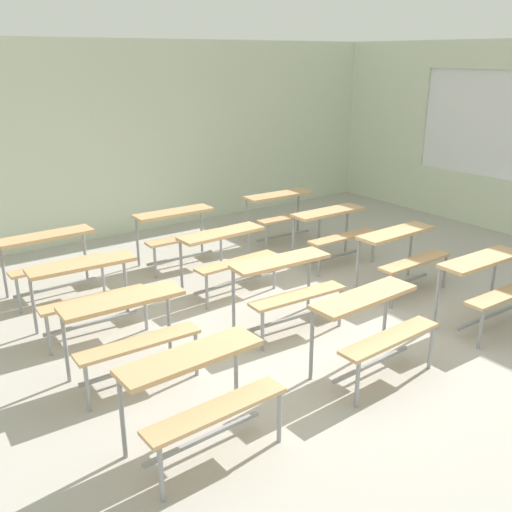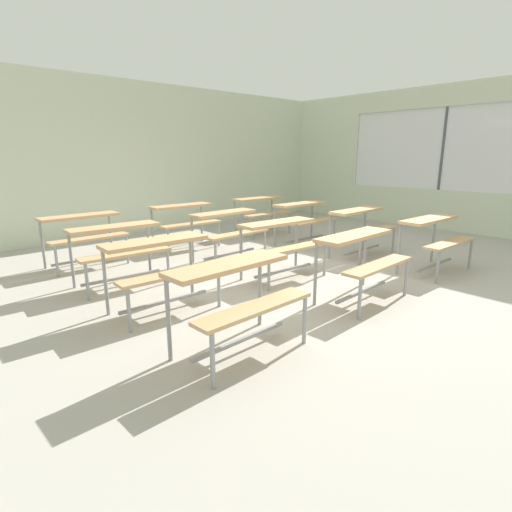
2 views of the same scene
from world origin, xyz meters
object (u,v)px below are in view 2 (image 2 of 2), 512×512
at_px(desk_bench_r2c1, 228,224).
at_px(desk_bench_r2c2, 304,213).
at_px(desk_bench_r1c1, 283,236).
at_px(desk_bench_r0c1, 362,251).
at_px(desk_bench_r1c0, 161,258).
at_px(desk_bench_r3c0, 83,228).
at_px(desk_bench_r3c1, 185,215).
at_px(desk_bench_r3c2, 262,207).
at_px(desk_bench_r0c0, 237,287).
at_px(desk_bench_r0c2, 436,232).
at_px(desk_bench_r1c2, 362,221).
at_px(desk_bench_r2c0, 118,241).

height_order(desk_bench_r2c1, desk_bench_r2c2, same).
bearing_deg(desk_bench_r1c1, desk_bench_r2c2, 36.40).
relative_size(desk_bench_r0c1, desk_bench_r1c0, 1.00).
bearing_deg(desk_bench_r1c1, desk_bench_r3c0, 129.37).
height_order(desk_bench_r2c2, desk_bench_r3c1, same).
bearing_deg(desk_bench_r1c0, desk_bench_r2c1, 34.72).
distance_m(desk_bench_r2c1, desk_bench_r3c2, 2.12).
relative_size(desk_bench_r0c0, desk_bench_r3c2, 0.99).
bearing_deg(desk_bench_r0c2, desk_bench_r3c1, 116.94).
distance_m(desk_bench_r0c1, desk_bench_r0c2, 1.72).
distance_m(desk_bench_r3c0, desk_bench_r3c2, 3.54).
distance_m(desk_bench_r0c1, desk_bench_r3c2, 3.95).
height_order(desk_bench_r0c2, desk_bench_r1c2, same).
bearing_deg(desk_bench_r1c0, desk_bench_r3c0, 90.95).
height_order(desk_bench_r1c0, desk_bench_r2c1, same).
relative_size(desk_bench_r0c0, desk_bench_r1c2, 1.00).
bearing_deg(desk_bench_r1c1, desk_bench_r1c0, -178.04).
xyz_separation_m(desk_bench_r1c2, desk_bench_r2c2, (-0.01, 1.20, 0.00)).
bearing_deg(desk_bench_r3c2, desk_bench_r2c1, -144.27).
relative_size(desk_bench_r1c1, desk_bench_r3c0, 1.02).
distance_m(desk_bench_r1c0, desk_bench_r1c1, 1.76).
height_order(desk_bench_r2c0, desk_bench_r3c0, same).
bearing_deg(desk_bench_r3c0, desk_bench_r2c1, -34.23).
bearing_deg(desk_bench_r1c2, desk_bench_r2c2, 89.23).
xyz_separation_m(desk_bench_r0c0, desk_bench_r1c2, (3.53, 1.15, 0.00)).
relative_size(desk_bench_r0c0, desk_bench_r0c2, 1.01).
bearing_deg(desk_bench_r0c1, desk_bench_r1c1, 89.66).
relative_size(desk_bench_r2c2, desk_bench_r3c1, 0.99).
xyz_separation_m(desk_bench_r1c1, desk_bench_r2c2, (1.77, 1.17, 0.00)).
relative_size(desk_bench_r1c0, desk_bench_r3c0, 1.01).
bearing_deg(desk_bench_r0c0, desk_bench_r2c0, 87.53).
bearing_deg(desk_bench_r0c0, desk_bench_r1c1, 32.25).
height_order(desk_bench_r2c1, desk_bench_r3c2, same).
bearing_deg(desk_bench_r2c0, desk_bench_r1c2, -15.69).
bearing_deg(desk_bench_r1c0, desk_bench_r1c2, 0.76).
bearing_deg(desk_bench_r3c1, desk_bench_r1c1, -88.75).
bearing_deg(desk_bench_r2c2, desk_bench_r1c1, -145.55).
relative_size(desk_bench_r0c0, desk_bench_r0c1, 1.00).
bearing_deg(desk_bench_r3c0, desk_bench_r1c1, -54.78).
bearing_deg(desk_bench_r2c1, desk_bench_r0c2, -56.61).
distance_m(desk_bench_r0c2, desk_bench_r1c1, 2.14).
relative_size(desk_bench_r0c2, desk_bench_r3c1, 1.00).
bearing_deg(desk_bench_r1c0, desk_bench_r0c1, -32.05).
height_order(desk_bench_r0c1, desk_bench_r2c2, same).
bearing_deg(desk_bench_r0c2, desk_bench_r0c1, 179.68).
bearing_deg(desk_bench_r1c2, desk_bench_r0c0, -163.25).
xyz_separation_m(desk_bench_r0c1, desk_bench_r1c0, (-1.80, 1.21, 0.00)).
bearing_deg(desk_bench_r3c1, desk_bench_r2c2, -33.27).
relative_size(desk_bench_r0c0, desk_bench_r1c0, 1.00).
bearing_deg(desk_bench_r3c1, desk_bench_r1c2, -52.31).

